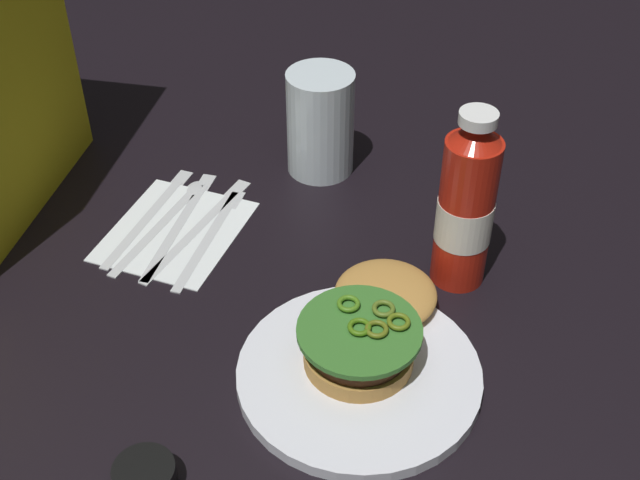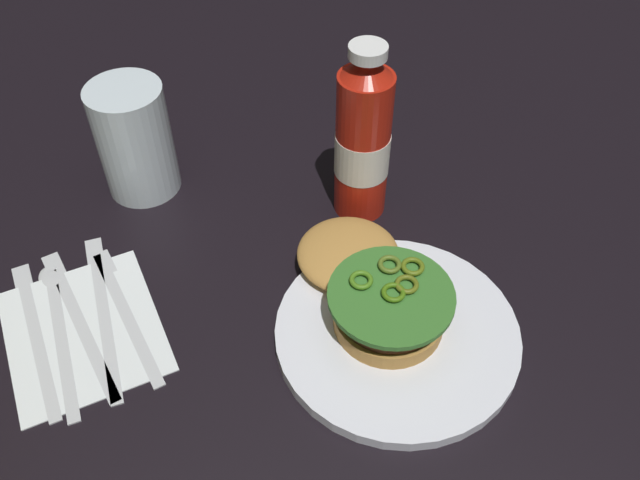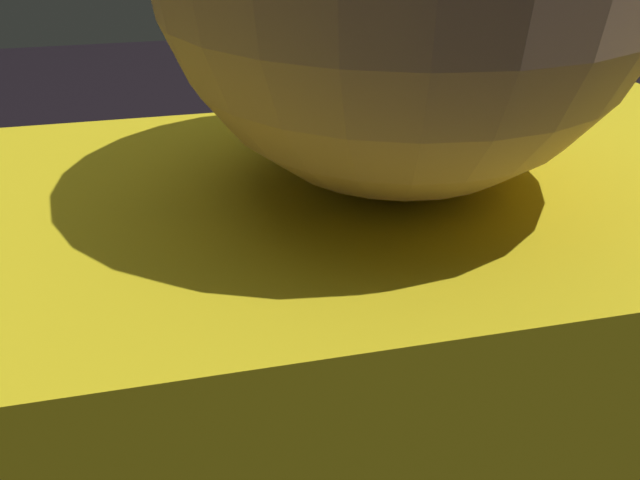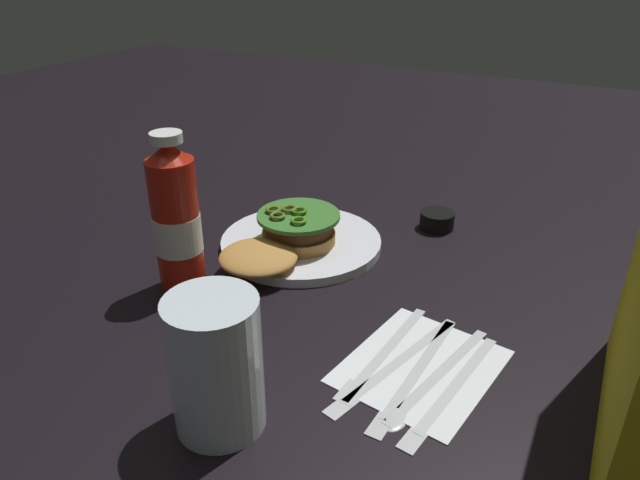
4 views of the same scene
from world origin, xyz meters
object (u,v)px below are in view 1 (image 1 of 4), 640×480
at_px(ketchup_bottle, 466,207).
at_px(butter_knife, 153,208).
at_px(table_knife, 183,215).
at_px(steak_knife, 204,220).
at_px(water_glass, 320,123).
at_px(dinner_plate, 359,374).
at_px(fork_utensil, 214,227).
at_px(burger_sandwich, 370,325).
at_px(spoon_utensil, 172,210).
at_px(condiment_cup, 145,478).
at_px(napkin, 175,231).

height_order(ketchup_bottle, butter_knife, ketchup_bottle).
bearing_deg(table_knife, steak_knife, -98.49).
bearing_deg(butter_knife, steak_knife, -98.62).
distance_m(water_glass, butter_knife, 0.24).
xyz_separation_m(dinner_plate, fork_utensil, (0.20, 0.21, -0.00)).
relative_size(burger_sandwich, spoon_utensil, 1.02).
height_order(burger_sandwich, steak_knife, burger_sandwich).
distance_m(condiment_cup, table_knife, 0.38).
bearing_deg(napkin, fork_utensil, -75.12).
relative_size(dinner_plate, condiment_cup, 4.40).
bearing_deg(napkin, ketchup_bottle, -92.23).
bearing_deg(table_knife, dinner_plate, -130.11).
xyz_separation_m(fork_utensil, butter_knife, (0.02, 0.08, 0.00)).
xyz_separation_m(condiment_cup, steak_knife, (0.36, 0.06, -0.01)).
relative_size(burger_sandwich, fork_utensil, 1.03).
bearing_deg(table_knife, butter_knife, 81.29).
bearing_deg(napkin, steak_knife, -52.19).
xyz_separation_m(water_glass, spoon_utensil, (-0.13, 0.16, -0.06)).
distance_m(condiment_cup, steak_knife, 0.37).
bearing_deg(steak_knife, butter_knife, 81.38).
bearing_deg(spoon_utensil, napkin, -156.14).
bearing_deg(burger_sandwich, dinner_plate, 176.18).
xyz_separation_m(napkin, steak_knife, (0.02, -0.03, 0.00)).
bearing_deg(napkin, butter_knife, 49.88).
distance_m(napkin, table_knife, 0.03).
distance_m(burger_sandwich, butter_knife, 0.34).
distance_m(dinner_plate, steak_knife, 0.30).
relative_size(dinner_plate, napkin, 1.41).
bearing_deg(ketchup_bottle, butter_knife, 83.01).
bearing_deg(napkin, dinner_plate, -126.18).
relative_size(fork_utensil, butter_knife, 0.95).
bearing_deg(fork_utensil, table_knife, 71.18).
distance_m(water_glass, spoon_utensil, 0.22).
distance_m(burger_sandwich, water_glass, 0.33).
distance_m(napkin, butter_knife, 0.05).
xyz_separation_m(dinner_plate, table_knife, (0.21, 0.25, -0.00)).
bearing_deg(fork_utensil, steak_knife, 55.96).
bearing_deg(water_glass, fork_utensil, 147.14).
xyz_separation_m(dinner_plate, water_glass, (0.35, 0.11, 0.06)).
height_order(water_glass, napkin, water_glass).
xyz_separation_m(napkin, fork_utensil, (0.01, -0.04, 0.00)).
relative_size(dinner_plate, spoon_utensil, 1.21).
relative_size(ketchup_bottle, table_knife, 0.99).
distance_m(dinner_plate, table_knife, 0.33).
xyz_separation_m(water_glass, table_knife, (-0.14, 0.14, -0.06)).
distance_m(dinner_plate, ketchup_bottle, 0.21).
relative_size(napkin, spoon_utensil, 0.86).
height_order(burger_sandwich, fork_utensil, burger_sandwich).
relative_size(napkin, steak_knife, 0.79).
xyz_separation_m(dinner_plate, condiment_cup, (-0.16, 0.16, 0.01)).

